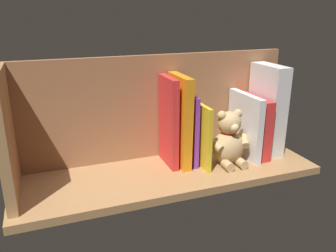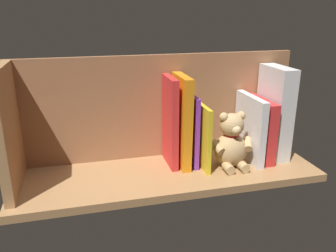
% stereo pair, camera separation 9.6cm
% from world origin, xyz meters
% --- Properties ---
extents(ground_plane, '(0.86, 0.28, 0.02)m').
position_xyz_m(ground_plane, '(0.00, 0.00, -0.01)').
color(ground_plane, '#A87A4C').
extents(shelf_back_panel, '(0.86, 0.02, 0.32)m').
position_xyz_m(shelf_back_panel, '(0.00, -0.12, 0.16)').
color(shelf_back_panel, '#996542').
rests_on(shelf_back_panel, ground_plane).
extents(shelf_side_divider, '(0.02, 0.22, 0.32)m').
position_xyz_m(shelf_side_divider, '(0.41, 0.00, 0.16)').
color(shelf_side_divider, '#A87A4C').
rests_on(shelf_side_divider, ground_plane).
extents(dictionary_thick_white, '(0.05, 0.15, 0.28)m').
position_xyz_m(dictionary_thick_white, '(-0.35, -0.03, 0.14)').
color(dictionary_thick_white, silver).
rests_on(dictionary_thick_white, ground_plane).
extents(book_0, '(0.03, 0.16, 0.19)m').
position_xyz_m(book_0, '(-0.30, -0.02, 0.09)').
color(book_0, red).
rests_on(book_0, ground_plane).
extents(book_1, '(0.02, 0.17, 0.20)m').
position_xyz_m(book_1, '(-0.26, -0.02, 0.10)').
color(book_1, silver).
rests_on(book_1, ground_plane).
extents(teddy_bear, '(0.13, 0.10, 0.17)m').
position_xyz_m(teddy_bear, '(-0.19, 0.02, 0.07)').
color(teddy_bear, tan).
rests_on(teddy_bear, ground_plane).
extents(book_2, '(0.01, 0.17, 0.19)m').
position_xyz_m(book_2, '(-0.10, -0.02, 0.09)').
color(book_2, yellow).
rests_on(book_2, ground_plane).
extents(book_3, '(0.01, 0.13, 0.21)m').
position_xyz_m(book_3, '(-0.08, -0.04, 0.11)').
color(book_3, purple).
rests_on(book_3, ground_plane).
extents(book_4, '(0.03, 0.14, 0.27)m').
position_xyz_m(book_4, '(-0.05, -0.04, 0.13)').
color(book_4, orange).
rests_on(book_4, ground_plane).
extents(book_5, '(0.02, 0.12, 0.26)m').
position_xyz_m(book_5, '(-0.02, -0.04, 0.13)').
color(book_5, red).
rests_on(book_5, ground_plane).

